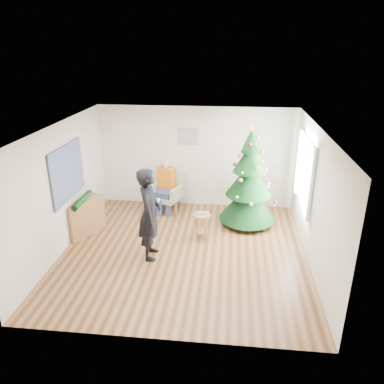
# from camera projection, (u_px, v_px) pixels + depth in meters

# --- Properties ---
(floor) EXTENTS (5.00, 5.00, 0.00)m
(floor) POSITION_uv_depth(u_px,v_px,m) (184.00, 251.00, 7.79)
(floor) COLOR brown
(floor) RESTS_ON ground
(ceiling) EXTENTS (5.00, 5.00, 0.00)m
(ceiling) POSITION_uv_depth(u_px,v_px,m) (183.00, 128.00, 6.83)
(ceiling) COLOR white
(ceiling) RESTS_ON wall_back
(wall_back) EXTENTS (5.00, 0.00, 5.00)m
(wall_back) POSITION_uv_depth(u_px,v_px,m) (196.00, 157.00, 9.62)
(wall_back) COLOR silver
(wall_back) RESTS_ON floor
(wall_front) EXTENTS (5.00, 0.00, 5.00)m
(wall_front) POSITION_uv_depth(u_px,v_px,m) (160.00, 264.00, 5.00)
(wall_front) COLOR silver
(wall_front) RESTS_ON floor
(wall_left) EXTENTS (0.00, 5.00, 5.00)m
(wall_left) POSITION_uv_depth(u_px,v_px,m) (61.00, 189.00, 7.56)
(wall_left) COLOR silver
(wall_left) RESTS_ON floor
(wall_right) EXTENTS (0.00, 5.00, 5.00)m
(wall_right) POSITION_uv_depth(u_px,v_px,m) (315.00, 199.00, 7.06)
(wall_right) COLOR silver
(wall_right) RESTS_ON floor
(window_panel) EXTENTS (0.04, 1.30, 1.40)m
(window_panel) POSITION_uv_depth(u_px,v_px,m) (305.00, 172.00, 7.91)
(window_panel) COLOR white
(window_panel) RESTS_ON wall_right
(curtains) EXTENTS (0.05, 1.75, 1.50)m
(curtains) POSITION_uv_depth(u_px,v_px,m) (304.00, 172.00, 7.91)
(curtains) COLOR white
(curtains) RESTS_ON wall_right
(christmas_tree) EXTENTS (1.33, 1.33, 2.40)m
(christmas_tree) POSITION_uv_depth(u_px,v_px,m) (249.00, 181.00, 8.62)
(christmas_tree) COLOR #3F2816
(christmas_tree) RESTS_ON floor
(stool) EXTENTS (0.40, 0.40, 0.59)m
(stool) POSITION_uv_depth(u_px,v_px,m) (201.00, 226.00, 8.19)
(stool) COLOR brown
(stool) RESTS_ON floor
(laptop) EXTENTS (0.35, 0.24, 0.03)m
(laptop) POSITION_uv_depth(u_px,v_px,m) (202.00, 214.00, 8.08)
(laptop) COLOR silver
(laptop) RESTS_ON stool
(armchair) EXTENTS (0.95, 0.94, 1.02)m
(armchair) POSITION_uv_depth(u_px,v_px,m) (167.00, 196.00, 9.62)
(armchair) COLOR #929F81
(armchair) RESTS_ON floor
(seated_person) EXTENTS (0.55, 0.70, 1.33)m
(seated_person) POSITION_uv_depth(u_px,v_px,m) (166.00, 185.00, 9.46)
(seated_person) COLOR navy
(seated_person) RESTS_ON armchair
(standing_man) EXTENTS (0.52, 0.73, 1.88)m
(standing_man) POSITION_uv_depth(u_px,v_px,m) (150.00, 214.00, 7.29)
(standing_man) COLOR black
(standing_man) RESTS_ON floor
(game_controller) EXTENTS (0.05, 0.13, 0.04)m
(game_controller) POSITION_uv_depth(u_px,v_px,m) (159.00, 200.00, 7.12)
(game_controller) COLOR white
(game_controller) RESTS_ON standing_man
(console) EXTENTS (0.69, 1.03, 0.80)m
(console) POSITION_uv_depth(u_px,v_px,m) (84.00, 217.00, 8.39)
(console) COLOR brown
(console) RESTS_ON floor
(garland) EXTENTS (0.14, 0.90, 0.14)m
(garland) POSITION_uv_depth(u_px,v_px,m) (82.00, 200.00, 8.23)
(garland) COLOR black
(garland) RESTS_ON console
(tapestry) EXTENTS (0.03, 1.50, 1.15)m
(tapestry) POSITION_uv_depth(u_px,v_px,m) (68.00, 172.00, 7.74)
(tapestry) COLOR black
(tapestry) RESTS_ON wall_left
(framed_picture) EXTENTS (0.52, 0.05, 0.42)m
(framed_picture) POSITION_uv_depth(u_px,v_px,m) (188.00, 136.00, 9.40)
(framed_picture) COLOR tan
(framed_picture) RESTS_ON wall_back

